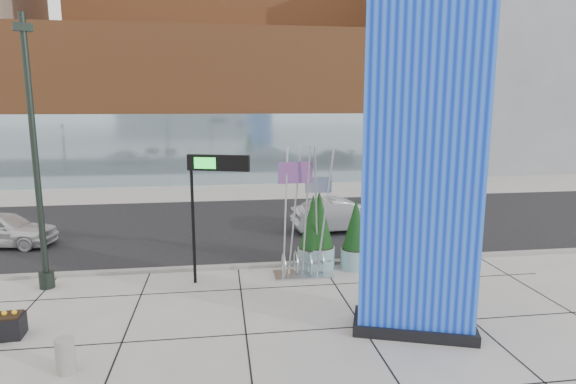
{
  "coord_description": "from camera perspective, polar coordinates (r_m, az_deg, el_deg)",
  "views": [
    {
      "loc": [
        0.46,
        -12.22,
        5.68
      ],
      "look_at": [
        2.49,
        2.0,
        3.04
      ],
      "focal_mm": 30.0,
      "sensor_mm": 36.0,
      "label": 1
    }
  ],
  "objects": [
    {
      "name": "ground",
      "position": [
        13.48,
        -9.62,
        -14.67
      ],
      "size": [
        160.0,
        160.0,
        0.0
      ],
      "primitive_type": "plane",
      "color": "#9E9991",
      "rests_on": "ground"
    },
    {
      "name": "street_asphalt",
      "position": [
        22.93,
        -9.04,
        -4.05
      ],
      "size": [
        80.0,
        12.0,
        0.02
      ],
      "primitive_type": "cube",
      "color": "black",
      "rests_on": "ground"
    },
    {
      "name": "curb_edge",
      "position": [
        17.17,
        -9.31,
        -8.85
      ],
      "size": [
        80.0,
        0.3,
        0.12
      ],
      "primitive_type": "cube",
      "color": "gray",
      "rests_on": "ground"
    },
    {
      "name": "tower_podium",
      "position": [
        39.22,
        -7.45,
        10.05
      ],
      "size": [
        34.0,
        10.0,
        11.0
      ],
      "primitive_type": "cube",
      "color": "brown",
      "rests_on": "ground"
    },
    {
      "name": "tower_glass_front",
      "position": [
        34.57,
        -7.22,
        5.04
      ],
      "size": [
        34.0,
        0.6,
        5.0
      ],
      "primitive_type": "cube",
      "color": "#8CA5B2",
      "rests_on": "ground"
    },
    {
      "name": "building_grey_parking",
      "position": [
        51.17,
        22.47,
        13.35
      ],
      "size": [
        20.0,
        18.0,
        18.0
      ],
      "primitive_type": "cube",
      "color": "slate",
      "rests_on": "ground"
    },
    {
      "name": "blue_pylon",
      "position": [
        11.86,
        15.69,
        5.93
      ],
      "size": [
        3.27,
        2.24,
        10.01
      ],
      "rotation": [
        0.0,
        0.0,
        -0.33
      ],
      "color": "#0E32D5",
      "rests_on": "ground"
    },
    {
      "name": "lamp_post",
      "position": [
        16.33,
        -27.56,
        1.1
      ],
      "size": [
        0.56,
        0.45,
        8.24
      ],
      "rotation": [
        0.0,
        0.0,
        0.43
      ],
      "color": "black",
      "rests_on": "ground"
    },
    {
      "name": "public_art_sculpture",
      "position": [
        16.1,
        1.83,
        -5.96
      ],
      "size": [
        1.92,
        0.97,
        4.36
      ],
      "rotation": [
        0.0,
        0.0,
        -0.0
      ],
      "color": "#B5B7BA",
      "rests_on": "ground"
    },
    {
      "name": "concrete_bollard",
      "position": [
        11.84,
        -24.89,
        -17.18
      ],
      "size": [
        0.4,
        0.4,
        0.78
      ],
      "primitive_type": "cylinder",
      "color": "gray",
      "rests_on": "ground"
    },
    {
      "name": "overhead_street_sign",
      "position": [
        15.17,
        -8.72,
        2.26
      ],
      "size": [
        1.91,
        0.78,
        4.15
      ],
      "rotation": [
        0.0,
        0.0,
        -0.32
      ],
      "color": "black",
      "rests_on": "ground"
    },
    {
      "name": "round_planter_east",
      "position": [
        16.91,
        7.98,
        -5.14
      ],
      "size": [
        1.0,
        1.0,
        2.49
      ],
      "color": "#84AEB2",
      "rests_on": "ground"
    },
    {
      "name": "round_planter_mid",
      "position": [
        16.72,
        2.98,
        -4.96
      ],
      "size": [
        1.06,
        1.06,
        2.65
      ],
      "color": "#84AEB2",
      "rests_on": "ground"
    },
    {
      "name": "round_planter_west",
      "position": [
        16.74,
        3.69,
        -4.71
      ],
      "size": [
        1.12,
        1.12,
        2.79
      ],
      "color": "#84AEB2",
      "rests_on": "ground"
    },
    {
      "name": "car_white_west",
      "position": [
        22.56,
        -30.74,
        -3.83
      ],
      "size": [
        4.36,
        2.41,
        1.4
      ],
      "primitive_type": "imported",
      "rotation": [
        0.0,
        0.0,
        1.38
      ],
      "color": "silver",
      "rests_on": "ground"
    },
    {
      "name": "car_silver_mid",
      "position": [
        21.82,
        6.39,
        -2.76
      ],
      "size": [
        4.6,
        1.95,
        1.48
      ],
      "primitive_type": "imported",
      "rotation": [
        0.0,
        0.0,
        1.66
      ],
      "color": "#9B9DA3",
      "rests_on": "ground"
    },
    {
      "name": "car_dark_east",
      "position": [
        26.53,
        14.42,
        -0.76
      ],
      "size": [
        4.94,
        2.31,
        1.39
      ],
      "primitive_type": "imported",
      "rotation": [
        0.0,
        0.0,
        -1.5
      ],
      "color": "black",
      "rests_on": "ground"
    }
  ]
}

